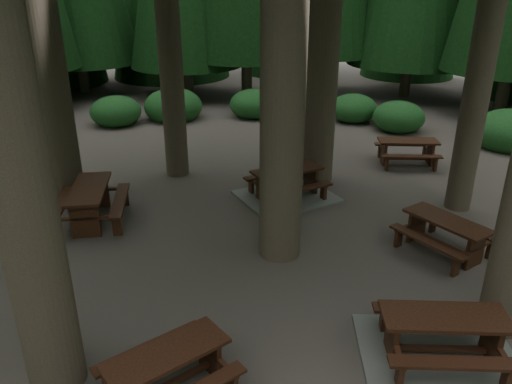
{
  "coord_description": "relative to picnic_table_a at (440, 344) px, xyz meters",
  "views": [
    {
      "loc": [
        -0.56,
        -8.68,
        5.23
      ],
      "look_at": [
        0.38,
        0.86,
        1.1
      ],
      "focal_mm": 35.0,
      "sensor_mm": 36.0,
      "label": 1
    }
  ],
  "objects": [
    {
      "name": "picnic_table_e",
      "position": [
        -3.95,
        -0.3,
        0.21
      ],
      "size": [
        2.11,
        2.01,
        0.72
      ],
      "rotation": [
        0.0,
        0.0,
        0.57
      ],
      "color": "#351410",
      "rests_on": "ground"
    },
    {
      "name": "picnic_table_f",
      "position": [
        1.44,
        3.02,
        0.23
      ],
      "size": [
        2.06,
        2.18,
        0.75
      ],
      "rotation": [
        0.0,
        0.0,
        -1.06
      ],
      "color": "#351410",
      "rests_on": "ground"
    },
    {
      "name": "picnic_table_b",
      "position": [
        -6.06,
        5.19,
        0.3
      ],
      "size": [
        1.67,
        2.04,
        0.85
      ],
      "rotation": [
        0.0,
        0.0,
        1.61
      ],
      "color": "#351410",
      "rests_on": "ground"
    },
    {
      "name": "picnic_table_d",
      "position": [
        2.67,
        8.25,
        0.24
      ],
      "size": [
        1.92,
        1.64,
        0.76
      ],
      "rotation": [
        0.0,
        0.0,
        -0.14
      ],
      "color": "#351410",
      "rests_on": "ground"
    },
    {
      "name": "shrub_ring",
      "position": [
        -2.02,
        3.87,
        0.13
      ],
      "size": [
        23.86,
        24.64,
        1.49
      ],
      "color": "#1E5827",
      "rests_on": "ground"
    },
    {
      "name": "ground",
      "position": [
        -2.72,
        3.12,
        -0.27
      ],
      "size": [
        80.0,
        80.0,
        0.0
      ],
      "primitive_type": "plane",
      "color": "#504741",
      "rests_on": "ground"
    },
    {
      "name": "picnic_table_c",
      "position": [
        -1.34,
        6.1,
        0.0
      ],
      "size": [
        2.85,
        2.63,
        0.78
      ],
      "rotation": [
        0.0,
        0.0,
        0.38
      ],
      "color": "gray",
      "rests_on": "ground"
    },
    {
      "name": "picnic_table_a",
      "position": [
        0.0,
        0.0,
        0.0
      ],
      "size": [
        2.55,
        2.21,
        0.78
      ],
      "rotation": [
        0.0,
        0.0,
        -0.14
      ],
      "color": "gray",
      "rests_on": "ground"
    }
  ]
}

